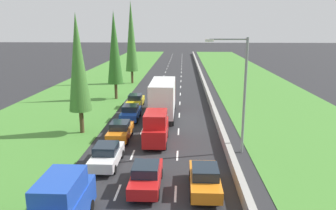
# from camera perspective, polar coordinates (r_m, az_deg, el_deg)

# --- Properties ---
(ground_plane) EXTENTS (300.00, 300.00, 0.00)m
(ground_plane) POSITION_cam_1_polar(r_m,az_deg,el_deg) (63.72, 0.69, 4.59)
(ground_plane) COLOR #28282B
(ground_plane) RESTS_ON ground
(grass_verge_left) EXTENTS (14.00, 140.00, 0.04)m
(grass_verge_left) POSITION_cam_1_polar(r_m,az_deg,el_deg) (65.37, -10.50, 4.61)
(grass_verge_left) COLOR #478433
(grass_verge_left) RESTS_ON ground
(grass_verge_right) EXTENTS (14.00, 140.00, 0.04)m
(grass_verge_right) POSITION_cam_1_polar(r_m,az_deg,el_deg) (64.84, 13.51, 4.39)
(grass_verge_right) COLOR #478433
(grass_verge_right) RESTS_ON ground
(median_barrier) EXTENTS (0.44, 120.00, 0.85)m
(median_barrier) POSITION_cam_1_polar(r_m,az_deg,el_deg) (63.72, 5.84, 4.91)
(median_barrier) COLOR #9E9B93
(median_barrier) RESTS_ON ground
(lane_markings) EXTENTS (3.64, 116.00, 0.01)m
(lane_markings) POSITION_cam_1_polar(r_m,az_deg,el_deg) (63.72, 0.69, 4.60)
(lane_markings) COLOR white
(lane_markings) RESTS_ON ground
(blue_van_left_lane) EXTENTS (1.96, 4.90, 2.82)m
(blue_van_left_lane) POSITION_cam_1_polar(r_m,az_deg,el_deg) (17.47, -17.74, -15.80)
(blue_van_left_lane) COLOR #1E47B7
(blue_van_left_lane) RESTS_ON ground
(orange_sedan_right_lane) EXTENTS (1.82, 4.50, 1.64)m
(orange_sedan_right_lane) POSITION_cam_1_polar(r_m,az_deg,el_deg) (20.44, 6.37, -12.57)
(orange_sedan_right_lane) COLOR orange
(orange_sedan_right_lane) RESTS_ON ground
(red_sedan_centre_lane) EXTENTS (1.82, 4.50, 1.64)m
(red_sedan_centre_lane) POSITION_cam_1_polar(r_m,az_deg,el_deg) (20.71, -3.79, -12.16)
(red_sedan_centre_lane) COLOR red
(red_sedan_centre_lane) RESTS_ON ground
(white_sedan_left_lane) EXTENTS (1.82, 4.50, 1.64)m
(white_sedan_left_lane) POSITION_cam_1_polar(r_m,az_deg,el_deg) (24.20, -10.55, -8.48)
(white_sedan_left_lane) COLOR white
(white_sedan_left_lane) RESTS_ON ground
(orange_sedan_left_lane) EXTENTS (1.82, 4.50, 1.64)m
(orange_sedan_left_lane) POSITION_cam_1_polar(r_m,az_deg,el_deg) (29.49, -8.24, -4.37)
(orange_sedan_left_lane) COLOR orange
(orange_sedan_left_lane) RESTS_ON ground
(red_van_centre_lane) EXTENTS (1.96, 4.90, 2.82)m
(red_van_centre_lane) POSITION_cam_1_polar(r_m,az_deg,el_deg) (27.98, -2.10, -3.96)
(red_van_centre_lane) COLOR red
(red_van_centre_lane) RESTS_ON ground
(white_box_truck_centre_lane) EXTENTS (2.46, 9.40, 4.18)m
(white_box_truck_centre_lane) POSITION_cam_1_polar(r_m,az_deg,el_deg) (35.76, -0.82, 1.19)
(white_box_truck_centre_lane) COLOR black
(white_box_truck_centre_lane) RESTS_ON ground
(blue_sedan_left_lane) EXTENTS (1.82, 4.50, 1.64)m
(blue_sedan_left_lane) POSITION_cam_1_polar(r_m,az_deg,el_deg) (35.44, -6.48, -1.29)
(blue_sedan_left_lane) COLOR #1E47B7
(blue_sedan_left_lane) RESTS_ON ground
(yellow_sedan_left_lane) EXTENTS (1.82, 4.50, 1.64)m
(yellow_sedan_left_lane) POSITION_cam_1_polar(r_m,az_deg,el_deg) (40.96, -5.65, 0.73)
(yellow_sedan_left_lane) COLOR yellow
(yellow_sedan_left_lane) RESTS_ON ground
(poplar_tree_second) EXTENTS (2.08, 2.08, 11.04)m
(poplar_tree_second) POSITION_cam_1_polar(r_m,az_deg,el_deg) (30.82, -15.31, 7.02)
(poplar_tree_second) COLOR #4C3823
(poplar_tree_second) RESTS_ON ground
(poplar_tree_third) EXTENTS (2.10, 2.10, 11.88)m
(poplar_tree_third) POSITION_cam_1_polar(r_m,az_deg,el_deg) (45.23, -9.26, 9.74)
(poplar_tree_third) COLOR #4C3823
(poplar_tree_third) RESTS_ON ground
(poplar_tree_fourth) EXTENTS (2.15, 2.15, 14.13)m
(poplar_tree_fourth) POSITION_cam_1_polar(r_m,az_deg,el_deg) (57.99, -6.38, 11.70)
(poplar_tree_fourth) COLOR #4C3823
(poplar_tree_fourth) RESTS_ON ground
(street_light_mast) EXTENTS (3.20, 0.28, 9.00)m
(street_light_mast) POSITION_cam_1_polar(r_m,az_deg,el_deg) (25.66, 12.44, 2.96)
(street_light_mast) COLOR gray
(street_light_mast) RESTS_ON ground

